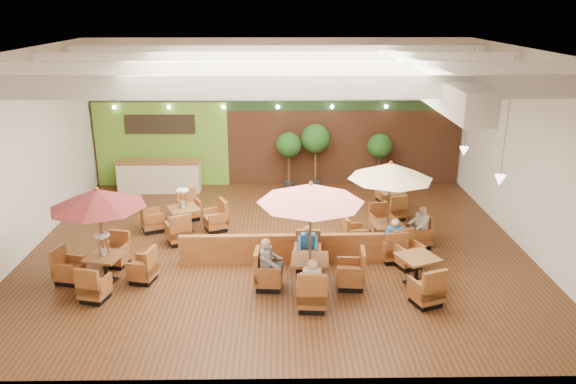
{
  "coord_description": "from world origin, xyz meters",
  "views": [
    {
      "loc": [
        0.08,
        -14.84,
        6.7
      ],
      "look_at": [
        0.3,
        0.5,
        1.5
      ],
      "focal_mm": 35.0,
      "sensor_mm": 36.0,
      "label": 1
    }
  ],
  "objects_px": {
    "table_0": "(100,219)",
    "diner_0": "(312,279)",
    "table_5": "(390,200)",
    "topiary_1": "(316,141)",
    "service_counter": "(160,176)",
    "table_2": "(390,189)",
    "topiary_0": "(289,147)",
    "diner_1": "(308,243)",
    "diner_4": "(420,223)",
    "booth_divider": "(291,249)",
    "table_4": "(417,271)",
    "topiary_2": "(380,148)",
    "table_3": "(184,218)",
    "diner_3": "(394,236)",
    "table_1": "(310,217)",
    "diner_2": "(268,259)"
  },
  "relations": [
    {
      "from": "table_0",
      "to": "table_1",
      "type": "relative_size",
      "value": 0.93
    },
    {
      "from": "booth_divider",
      "to": "topiary_0",
      "type": "height_order",
      "value": "topiary_0"
    },
    {
      "from": "diner_0",
      "to": "diner_3",
      "type": "xyz_separation_m",
      "value": [
        2.34,
        2.48,
        -0.01
      ]
    },
    {
      "from": "table_0",
      "to": "table_1",
      "type": "xyz_separation_m",
      "value": [
        5.1,
        -0.39,
        0.15
      ]
    },
    {
      "from": "diner_1",
      "to": "diner_0",
      "type": "bearing_deg",
      "value": 91.69
    },
    {
      "from": "table_2",
      "to": "diner_2",
      "type": "height_order",
      "value": "table_2"
    },
    {
      "from": "diner_2",
      "to": "table_4",
      "type": "bearing_deg",
      "value": 97.4
    },
    {
      "from": "booth_divider",
      "to": "table_0",
      "type": "xyz_separation_m",
      "value": [
        -4.68,
        -1.01,
        1.3
      ]
    },
    {
      "from": "service_counter",
      "to": "topiary_1",
      "type": "height_order",
      "value": "topiary_1"
    },
    {
      "from": "diner_4",
      "to": "table_0",
      "type": "bearing_deg",
      "value": 88.06
    },
    {
      "from": "table_2",
      "to": "diner_0",
      "type": "height_order",
      "value": "table_2"
    },
    {
      "from": "booth_divider",
      "to": "table_4",
      "type": "distance_m",
      "value": 3.34
    },
    {
      "from": "topiary_0",
      "to": "topiary_2",
      "type": "xyz_separation_m",
      "value": [
        3.36,
        0.0,
        -0.04
      ]
    },
    {
      "from": "table_5",
      "to": "topiary_1",
      "type": "relative_size",
      "value": 0.99
    },
    {
      "from": "booth_divider",
      "to": "table_5",
      "type": "relative_size",
      "value": 2.45
    },
    {
      "from": "table_4",
      "to": "diner_2",
      "type": "distance_m",
      "value": 3.7
    },
    {
      "from": "service_counter",
      "to": "diner_1",
      "type": "bearing_deg",
      "value": -51.65
    },
    {
      "from": "table_0",
      "to": "table_4",
      "type": "bearing_deg",
      "value": 11.46
    },
    {
      "from": "table_1",
      "to": "diner_2",
      "type": "distance_m",
      "value": 1.49
    },
    {
      "from": "diner_4",
      "to": "topiary_2",
      "type": "bearing_deg",
      "value": -12.34
    },
    {
      "from": "table_0",
      "to": "diner_2",
      "type": "bearing_deg",
      "value": 7.94
    },
    {
      "from": "table_0",
      "to": "topiary_0",
      "type": "height_order",
      "value": "table_0"
    },
    {
      "from": "topiary_2",
      "to": "topiary_1",
      "type": "bearing_deg",
      "value": -180.0
    },
    {
      "from": "table_3",
      "to": "topiary_0",
      "type": "height_order",
      "value": "topiary_0"
    },
    {
      "from": "diner_0",
      "to": "table_2",
      "type": "bearing_deg",
      "value": 66.94
    },
    {
      "from": "diner_3",
      "to": "diner_4",
      "type": "relative_size",
      "value": 1.04
    },
    {
      "from": "diner_3",
      "to": "table_4",
      "type": "bearing_deg",
      "value": -78.26
    },
    {
      "from": "table_5",
      "to": "topiary_1",
      "type": "height_order",
      "value": "topiary_1"
    },
    {
      "from": "booth_divider",
      "to": "table_0",
      "type": "bearing_deg",
      "value": -168.84
    },
    {
      "from": "topiary_0",
      "to": "diner_4",
      "type": "bearing_deg",
      "value": -55.67
    },
    {
      "from": "booth_divider",
      "to": "table_4",
      "type": "bearing_deg",
      "value": -23.23
    },
    {
      "from": "table_2",
      "to": "table_5",
      "type": "distance_m",
      "value": 3.44
    },
    {
      "from": "topiary_1",
      "to": "service_counter",
      "type": "bearing_deg",
      "value": -178.02
    },
    {
      "from": "service_counter",
      "to": "table_2",
      "type": "xyz_separation_m",
      "value": [
        7.53,
        -5.16,
        1.17
      ]
    },
    {
      "from": "table_3",
      "to": "table_2",
      "type": "bearing_deg",
      "value": -36.61
    },
    {
      "from": "table_2",
      "to": "topiary_0",
      "type": "bearing_deg",
      "value": 108.76
    },
    {
      "from": "table_2",
      "to": "table_4",
      "type": "bearing_deg",
      "value": -89.87
    },
    {
      "from": "service_counter",
      "to": "diner_3",
      "type": "distance_m",
      "value": 9.69
    },
    {
      "from": "service_counter",
      "to": "table_2",
      "type": "height_order",
      "value": "table_2"
    },
    {
      "from": "table_1",
      "to": "diner_2",
      "type": "xyz_separation_m",
      "value": [
        -1.01,
        0.0,
        -1.09
      ]
    },
    {
      "from": "table_0",
      "to": "topiary_2",
      "type": "height_order",
      "value": "table_0"
    },
    {
      "from": "diner_2",
      "to": "diner_1",
      "type": "bearing_deg",
      "value": 140.35
    },
    {
      "from": "diner_1",
      "to": "diner_4",
      "type": "relative_size",
      "value": 0.99
    },
    {
      "from": "table_1",
      "to": "table_3",
      "type": "bearing_deg",
      "value": 138.72
    },
    {
      "from": "table_3",
      "to": "diner_1",
      "type": "height_order",
      "value": "table_3"
    },
    {
      "from": "table_5",
      "to": "service_counter",
      "type": "bearing_deg",
      "value": 151.64
    },
    {
      "from": "service_counter",
      "to": "table_0",
      "type": "xyz_separation_m",
      "value": [
        0.08,
        -7.18,
        1.13
      ]
    },
    {
      "from": "booth_divider",
      "to": "topiary_2",
      "type": "xyz_separation_m",
      "value": [
        3.4,
        6.37,
        1.17
      ]
    },
    {
      "from": "table_0",
      "to": "diner_0",
      "type": "xyz_separation_m",
      "value": [
        5.1,
        -1.4,
        -0.95
      ]
    },
    {
      "from": "diner_2",
      "to": "topiary_0",
      "type": "bearing_deg",
      "value": -179.26
    }
  ]
}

